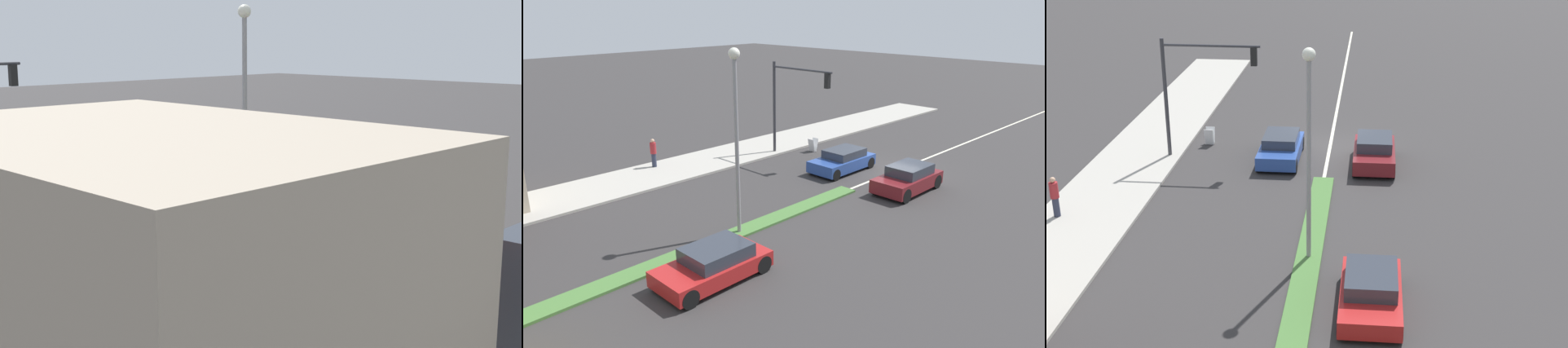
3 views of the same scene
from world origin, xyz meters
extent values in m
plane|color=#333030|center=(0.00, 18.00, 0.00)|extent=(160.00, 160.00, 0.00)
cube|color=beige|center=(0.00, 0.00, 0.00)|extent=(0.16, 60.00, 0.01)
cylinder|color=#333338|center=(7.55, 1.86, 2.92)|extent=(0.18, 0.18, 5.60)
cylinder|color=#333338|center=(5.30, 1.86, 5.42)|extent=(4.50, 0.12, 0.12)
cube|color=black|center=(3.35, 1.86, 4.97)|extent=(0.28, 0.24, 0.84)
sphere|color=red|center=(3.35, 1.73, 5.24)|extent=(0.18, 0.18, 0.18)
sphere|color=gold|center=(3.35, 1.73, 4.97)|extent=(0.18, 0.18, 0.18)
sphere|color=green|center=(3.35, 1.73, 4.70)|extent=(0.18, 0.18, 0.18)
cylinder|color=gray|center=(0.00, 11.27, 3.60)|extent=(0.16, 0.16, 7.00)
sphere|color=silver|center=(0.00, 11.27, 7.25)|extent=(0.44, 0.44, 0.44)
cylinder|color=#282D42|center=(10.10, 9.02, 0.51)|extent=(0.26, 0.26, 0.79)
cylinder|color=maroon|center=(10.10, 9.02, 1.23)|extent=(0.34, 0.34, 0.63)
sphere|color=tan|center=(10.10, 9.02, 1.65)|extent=(0.22, 0.22, 0.22)
cube|color=silver|center=(6.04, -0.26, 0.43)|extent=(0.45, 0.21, 0.84)
cube|color=silver|center=(6.04, 0.06, 0.43)|extent=(0.45, 0.21, 0.84)
cube|color=#AD1E1E|center=(-2.20, 14.35, 0.46)|extent=(1.88, 3.96, 0.55)
cube|color=#2D333D|center=(-2.20, 14.15, 0.98)|extent=(1.60, 2.18, 0.49)
cylinder|color=black|center=(-3.04, 15.90, 0.32)|extent=(0.22, 0.65, 0.65)
cylinder|color=black|center=(-1.36, 15.90, 0.32)|extent=(0.22, 0.65, 0.65)
cylinder|color=black|center=(-3.04, 12.79, 0.32)|extent=(0.22, 0.65, 0.65)
cylinder|color=black|center=(-1.36, 12.79, 0.32)|extent=(0.22, 0.65, 0.65)
cube|color=#284793|center=(2.20, 1.79, 0.48)|extent=(1.84, 3.96, 0.61)
cube|color=#2D333D|center=(2.20, 1.59, 1.02)|extent=(1.56, 2.18, 0.46)
cylinder|color=black|center=(1.38, 3.35, 0.32)|extent=(0.22, 0.64, 0.64)
cylinder|color=black|center=(3.02, 3.35, 0.32)|extent=(0.22, 0.64, 0.64)
cylinder|color=black|center=(1.38, 0.22, 0.32)|extent=(0.22, 0.64, 0.64)
cylinder|color=black|center=(3.02, 0.22, 0.32)|extent=(0.22, 0.64, 0.64)
cube|color=maroon|center=(-2.20, 2.09, 0.53)|extent=(1.88, 3.85, 0.66)
cube|color=#2D333D|center=(-2.20, 1.89, 1.10)|extent=(1.60, 2.12, 0.49)
cylinder|color=black|center=(-3.04, 3.55, 0.36)|extent=(0.22, 0.72, 0.72)
cylinder|color=black|center=(-1.36, 3.55, 0.36)|extent=(0.22, 0.72, 0.72)
cylinder|color=black|center=(-3.04, 0.63, 0.36)|extent=(0.22, 0.72, 0.72)
cylinder|color=black|center=(-1.36, 0.63, 0.36)|extent=(0.22, 0.72, 0.72)
camera|label=1|loc=(16.83, 28.53, 6.42)|focal=50.00mm
camera|label=2|loc=(-14.71, 23.56, 8.95)|focal=35.00mm
camera|label=3|loc=(-2.06, 33.69, 12.32)|focal=50.00mm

